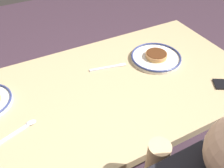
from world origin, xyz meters
TOP-DOWN VIEW (x-y plane):
  - ground_plane at (0.00, 0.00)m, footprint 6.00×6.00m
  - dining_table at (0.00, 0.00)m, footprint 1.43×0.78m
  - plate_near_main at (-0.32, -0.08)m, footprint 0.27×0.27m
  - fork_near at (-0.06, -0.13)m, footprint 0.19×0.06m
  - tea_spoon at (0.43, 0.07)m, footprint 0.20×0.08m

SIDE VIEW (x-z plane):
  - ground_plane at x=0.00m, z-range 0.00..0.00m
  - dining_table at x=0.00m, z-range 0.29..1.02m
  - fork_near at x=-0.06m, z-range 0.73..0.74m
  - tea_spoon at x=0.43m, z-range 0.73..0.74m
  - plate_near_main at x=-0.32m, z-range 0.72..0.76m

